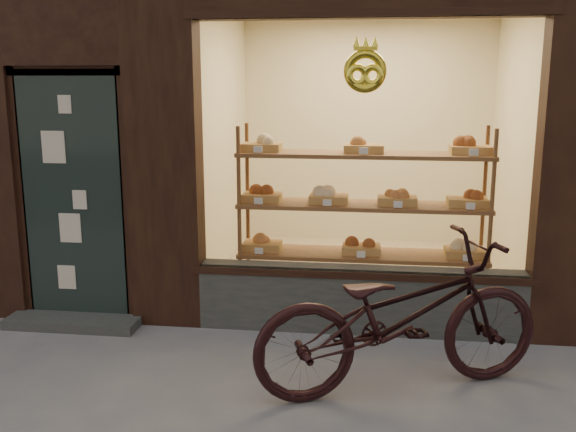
# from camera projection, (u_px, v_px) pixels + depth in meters

# --- Properties ---
(display_shelf) EXTENTS (2.20, 0.45, 1.70)m
(display_shelf) POSITION_uv_depth(u_px,v_px,m) (362.00, 222.00, 5.69)
(display_shelf) COLOR brown
(display_shelf) RESTS_ON ground
(bicycle) EXTENTS (2.15, 1.41, 1.07)m
(bicycle) POSITION_uv_depth(u_px,v_px,m) (400.00, 316.00, 4.31)
(bicycle) COLOR black
(bicycle) RESTS_ON ground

